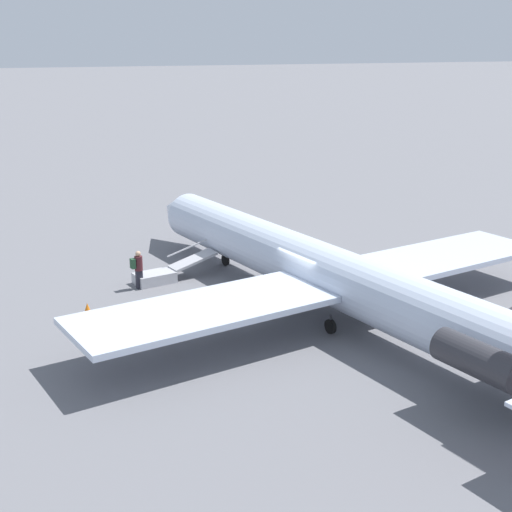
% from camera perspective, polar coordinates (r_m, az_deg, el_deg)
% --- Properties ---
extents(ground_plane, '(600.00, 600.00, 0.00)m').
position_cam_1_polar(ground_plane, '(29.52, 4.79, -4.33)').
color(ground_plane, slate).
extents(airplane_main, '(27.94, 21.49, 6.01)m').
position_cam_1_polar(airplane_main, '(28.30, 5.93, -1.45)').
color(airplane_main, silver).
rests_on(airplane_main, ground).
extents(boarding_stairs, '(1.71, 4.13, 1.56)m').
position_cam_1_polar(boarding_stairs, '(33.03, -7.49, -1.44)').
color(boarding_stairs, '#B2B2B7').
rests_on(boarding_stairs, ground).
extents(passenger, '(0.38, 0.56, 1.74)m').
position_cam_1_polar(passenger, '(32.05, -9.42, -0.89)').
color(passenger, '#23232D').
rests_on(passenger, ground).
extents(traffic_cone_near_stairs, '(0.46, 0.46, 0.50)m').
position_cam_1_polar(traffic_cone_near_stairs, '(29.64, -13.33, -4.18)').
color(traffic_cone_near_stairs, black).
rests_on(traffic_cone_near_stairs, ground).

